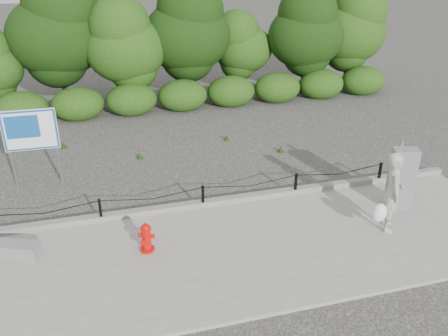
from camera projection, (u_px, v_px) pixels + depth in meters
name	position (u px, v px, depth m)	size (l,w,h in m)	color
ground	(203.00, 210.00, 12.00)	(90.00, 90.00, 0.00)	#2D2B28
sidewalk	(224.00, 254.00, 10.25)	(14.00, 4.00, 0.08)	gray
curb	(203.00, 203.00, 11.98)	(14.00, 0.22, 0.14)	slate
chain_barrier	(203.00, 194.00, 11.80)	(10.06, 0.06, 0.60)	black
treeline	(168.00, 37.00, 18.78)	(20.26, 3.84, 5.05)	black
fire_hydrant	(146.00, 238.00, 10.16)	(0.43, 0.43, 0.69)	red
pedestrian	(391.00, 193.00, 10.69)	(0.87, 0.82, 1.92)	#A4A18D
concrete_block	(14.00, 250.00, 10.03)	(1.06, 0.37, 0.34)	slate
utility_cabinet	(401.00, 178.00, 11.64)	(0.68, 0.52, 1.74)	gray
advertising_sign	(30.00, 134.00, 12.41)	(1.40, 0.15, 2.23)	slate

